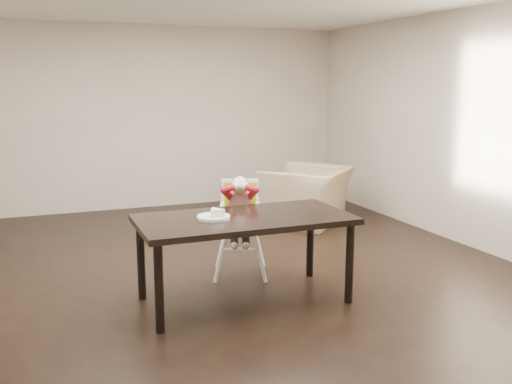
% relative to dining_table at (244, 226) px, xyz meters
% --- Properties ---
extents(ground, '(7.00, 7.00, 0.00)m').
position_rel_dining_table_xyz_m(ground, '(0.01, 0.62, -0.67)').
color(ground, black).
rests_on(ground, ground).
extents(room_walls, '(6.02, 7.02, 2.71)m').
position_rel_dining_table_xyz_m(room_walls, '(0.01, 0.62, 1.18)').
color(room_walls, '#BDAF9C').
rests_on(room_walls, ground).
extents(dining_table, '(1.80, 0.90, 0.75)m').
position_rel_dining_table_xyz_m(dining_table, '(0.00, 0.00, 0.00)').
color(dining_table, black).
rests_on(dining_table, ground).
extents(high_chair, '(0.52, 0.52, 0.98)m').
position_rel_dining_table_xyz_m(high_chair, '(0.21, 0.69, 0.02)').
color(high_chair, white).
rests_on(high_chair, ground).
extents(plate, '(0.36, 0.36, 0.08)m').
position_rel_dining_table_xyz_m(plate, '(-0.26, 0.02, 0.11)').
color(plate, white).
rests_on(plate, dining_table).
extents(armchair, '(1.35, 1.33, 1.00)m').
position_rel_dining_table_xyz_m(armchair, '(1.76, 2.33, -0.17)').
color(armchair, tan).
rests_on(armchair, ground).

